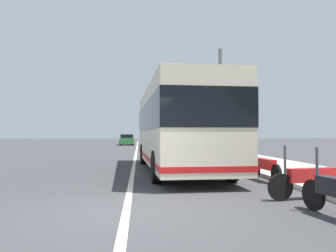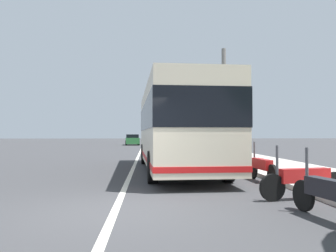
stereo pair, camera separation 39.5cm
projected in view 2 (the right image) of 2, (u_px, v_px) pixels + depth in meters
name	position (u px, v px, depth m)	size (l,w,h in m)	color
ground_plane	(115.00, 211.00, 6.74)	(220.00, 220.00, 0.00)	#38383A
sidewalk_curb	(261.00, 163.00, 17.09)	(110.00, 3.60, 0.14)	#B2ADA3
lane_divider_line	(135.00, 165.00, 16.72)	(110.00, 0.16, 0.01)	silver
coach_bus	(176.00, 125.00, 14.05)	(10.81, 3.12, 3.33)	beige
motorcycle_angled	(331.00, 194.00, 5.93)	(2.19, 0.45, 1.26)	black
motorcycle_nearest_curb	(304.00, 179.00, 7.87)	(0.52, 2.26, 1.26)	black
motorcycle_by_tree	(262.00, 167.00, 10.87)	(2.19, 0.30, 1.26)	black
motorcycle_far_end	(238.00, 159.00, 13.97)	(2.17, 0.34, 1.27)	black
car_oncoming	(155.00, 140.00, 44.94)	(4.51, 2.18, 1.44)	gray
car_behind_bus	(155.00, 140.00, 51.29)	(4.16, 2.02, 1.43)	gold
car_side_street	(132.00, 140.00, 47.16)	(4.75, 2.16, 1.47)	#2D7238
car_far_distant	(157.00, 139.00, 57.09)	(3.96, 1.89, 1.50)	#2D7238
utility_pole	(224.00, 102.00, 23.90)	(0.30, 0.30, 7.53)	slate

